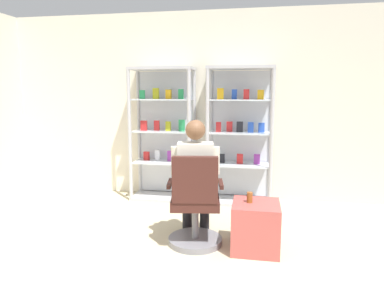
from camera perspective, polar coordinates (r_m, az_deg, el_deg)
name	(u,v)px	position (r m, az deg, el deg)	size (l,w,h in m)	color
back_wall	(204,106)	(5.21, 1.90, 6.19)	(6.00, 0.10, 2.70)	silver
display_cabinet_left	(164,133)	(5.12, -4.61, 1.80)	(0.90, 0.45, 1.90)	#B7B7BC
display_cabinet_right	(240,135)	(4.96, 7.78, 1.53)	(0.90, 0.45, 1.90)	#B7B7BC
office_chair	(195,209)	(3.61, 0.52, -10.46)	(0.60, 0.56, 0.96)	slate
seated_shopkeeper	(196,174)	(3.67, 0.58, -4.92)	(0.53, 0.60, 1.29)	black
storage_crate	(256,226)	(3.63, 10.29, -13.04)	(0.46, 0.47, 0.48)	#B24C47
tea_glass	(250,197)	(3.55, 9.35, -8.55)	(0.06, 0.06, 0.10)	brown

